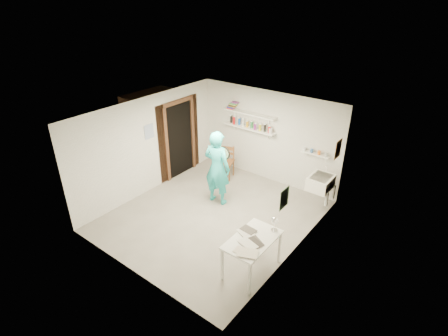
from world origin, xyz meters
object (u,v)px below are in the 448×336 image
Objects in this scene: man at (217,168)px; wall_clock at (224,153)px; wooden_chair at (225,162)px; belfast_sink at (321,182)px; desk_lamp at (275,221)px; work_table at (252,255)px.

man reaches higher than wall_clock.
man is at bearing -101.97° from wall_clock.
man is 0.37m from wall_clock.
man is 1.29m from wooden_chair.
man is at bearing -150.32° from belfast_sink.
wall_clock is (-2.03, -0.95, 0.50)m from belfast_sink.
wall_clock is 2.45m from desk_lamp.
man is (-2.05, -1.17, 0.20)m from belfast_sink.
wooden_chair is at bearing 142.36° from desk_lamp.
wall_clock is (0.02, 0.22, 0.30)m from man.
wooden_chair is 6.92× the size of desk_lamp.
wooden_chair is 3.45m from desk_lamp.
wall_clock is at bearing -72.75° from wooden_chair.
belfast_sink is 1.85× the size of wall_clock.
desk_lamp is at bearing -56.24° from wooden_chair.
belfast_sink is at bearing -16.29° from wooden_chair.
work_table is 8.00× the size of desk_lamp.
work_table is at bearing -92.40° from belfast_sink.
man reaches higher than desk_lamp.
belfast_sink reaches higher than work_table.
desk_lamp reaches higher than work_table.
wooden_chair is at bearing 135.09° from work_table.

